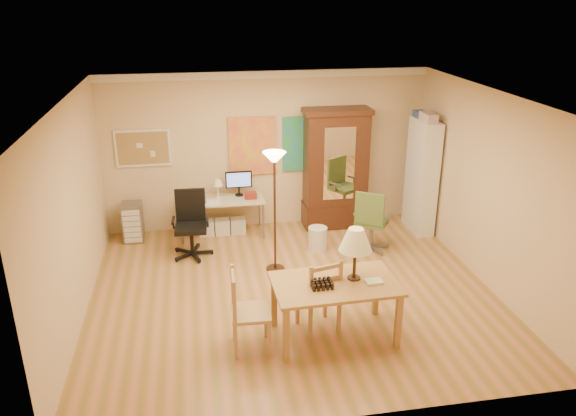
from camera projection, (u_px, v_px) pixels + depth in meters
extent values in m
plane|color=olive|center=(292.00, 292.00, 7.80)|extent=(5.50, 5.50, 0.00)
cube|color=white|center=(266.00, 74.00, 9.09)|extent=(5.50, 0.08, 0.12)
cube|color=#9A7948|center=(143.00, 148.00, 9.19)|extent=(0.90, 0.04, 0.62)
cube|color=yellow|center=(252.00, 146.00, 9.50)|extent=(0.80, 0.04, 1.00)
cube|color=teal|center=(304.00, 144.00, 9.64)|extent=(0.75, 0.04, 0.95)
cube|color=olive|center=(335.00, 284.00, 6.57)|extent=(1.49, 0.93, 0.04)
cube|color=olive|center=(286.00, 335.00, 6.24)|extent=(0.07, 0.07, 0.69)
cube|color=olive|center=(398.00, 321.00, 6.49)|extent=(0.07, 0.07, 0.69)
cube|color=olive|center=(274.00, 301.00, 6.91)|extent=(0.07, 0.07, 0.69)
cube|color=olive|center=(376.00, 290.00, 7.17)|extent=(0.07, 0.07, 0.69)
cylinder|color=black|center=(354.00, 278.00, 6.65)|extent=(0.16, 0.16, 0.02)
cylinder|color=black|center=(354.00, 264.00, 6.58)|extent=(0.04, 0.04, 0.39)
cone|color=#F8F1C2|center=(356.00, 240.00, 6.47)|extent=(0.39, 0.39, 0.27)
cube|color=silver|center=(374.00, 282.00, 6.55)|extent=(0.20, 0.15, 0.03)
cube|color=black|center=(321.00, 284.00, 6.45)|extent=(0.28, 0.22, 0.08)
cube|color=#A5864B|center=(318.00, 295.00, 6.83)|extent=(0.54, 0.53, 0.04)
cube|color=#A5864B|center=(325.00, 301.00, 7.15)|extent=(0.05, 0.05, 0.44)
cube|color=#A5864B|center=(297.00, 308.00, 7.00)|extent=(0.05, 0.05, 0.44)
cube|color=#A5864B|center=(339.00, 316.00, 6.84)|extent=(0.05, 0.05, 0.44)
cube|color=#A5864B|center=(310.00, 323.00, 6.69)|extent=(0.05, 0.05, 0.44)
cube|color=#A5864B|center=(340.00, 280.00, 6.66)|extent=(0.05, 0.05, 0.51)
cube|color=#A5864B|center=(311.00, 286.00, 6.51)|extent=(0.05, 0.05, 0.51)
cube|color=#A5864B|center=(326.00, 279.00, 6.57)|extent=(0.38, 0.12, 0.05)
cube|color=#A5864B|center=(251.00, 313.00, 6.44)|extent=(0.46, 0.48, 0.04)
cube|color=#A5864B|center=(269.00, 339.00, 6.37)|extent=(0.04, 0.04, 0.45)
cube|color=#A5864B|center=(266.00, 320.00, 6.73)|extent=(0.04, 0.04, 0.45)
cube|color=#A5864B|center=(236.00, 342.00, 6.32)|extent=(0.04, 0.04, 0.45)
cube|color=#A5864B|center=(234.00, 323.00, 6.69)|extent=(0.04, 0.04, 0.45)
cube|color=#A5864B|center=(234.00, 303.00, 6.13)|extent=(0.04, 0.04, 0.52)
cube|color=#A5864B|center=(233.00, 285.00, 6.50)|extent=(0.04, 0.04, 0.52)
cube|color=#A5864B|center=(233.00, 290.00, 6.30)|extent=(0.05, 0.40, 0.05)
cylinder|color=#3E2718|center=(275.00, 269.00, 8.43)|extent=(0.27, 0.27, 0.03)
cylinder|color=#3E2718|center=(275.00, 215.00, 8.11)|extent=(0.04, 0.04, 1.72)
cone|color=#FFE0A5|center=(274.00, 157.00, 7.79)|extent=(0.33, 0.33, 0.14)
cube|color=tan|center=(221.00, 200.00, 9.38)|extent=(1.43, 0.63, 0.03)
cylinder|color=slate|center=(182.00, 227.00, 9.15)|extent=(0.03, 0.03, 0.63)
cylinder|color=slate|center=(263.00, 221.00, 9.36)|extent=(0.03, 0.03, 0.63)
cylinder|color=slate|center=(182.00, 215.00, 9.64)|extent=(0.03, 0.03, 0.63)
cylinder|color=slate|center=(259.00, 210.00, 9.85)|extent=(0.03, 0.03, 0.63)
cube|color=black|center=(197.00, 201.00, 9.27)|extent=(0.29, 0.20, 0.01)
cube|color=black|center=(196.00, 193.00, 9.37)|extent=(0.29, 0.05, 0.19)
cube|color=black|center=(239.00, 179.00, 9.44)|extent=(0.45, 0.04, 0.29)
cone|color=#F8F1C2|center=(218.00, 183.00, 9.35)|extent=(0.18, 0.18, 0.11)
cube|color=silver|center=(214.00, 202.00, 9.23)|extent=(0.22, 0.29, 0.01)
cube|color=maroon|center=(251.00, 195.00, 9.39)|extent=(0.20, 0.14, 0.11)
cube|color=white|center=(207.00, 228.00, 9.56)|extent=(0.25, 0.21, 0.27)
cube|color=white|center=(222.00, 227.00, 9.61)|extent=(0.25, 0.21, 0.27)
cube|color=silver|center=(238.00, 226.00, 9.65)|extent=(0.25, 0.21, 0.27)
cylinder|color=black|center=(192.00, 241.00, 8.77)|extent=(0.06, 0.06, 0.40)
cube|color=black|center=(191.00, 228.00, 8.69)|extent=(0.50, 0.48, 0.07)
cube|color=black|center=(190.00, 205.00, 8.78)|extent=(0.46, 0.07, 0.52)
cube|color=black|center=(173.00, 220.00, 8.60)|extent=(0.05, 0.30, 0.03)
cube|color=black|center=(207.00, 219.00, 8.67)|extent=(0.05, 0.30, 0.03)
cylinder|color=slate|center=(371.00, 235.00, 9.02)|extent=(0.06, 0.06, 0.40)
cube|color=#52682E|center=(372.00, 222.00, 8.94)|extent=(0.64, 0.64, 0.07)
cube|color=#52682E|center=(369.00, 209.00, 8.64)|extent=(0.41, 0.28, 0.51)
cube|color=slate|center=(388.00, 216.00, 8.80)|extent=(0.19, 0.27, 0.03)
cube|color=slate|center=(357.00, 211.00, 8.98)|extent=(0.19, 0.27, 0.03)
cube|color=slate|center=(133.00, 222.00, 9.32)|extent=(0.32, 0.37, 0.64)
cube|color=silver|center=(132.00, 226.00, 9.14)|extent=(0.28, 0.02, 0.55)
cube|color=#32180D|center=(335.00, 171.00, 9.67)|extent=(1.06, 0.48, 2.02)
cube|color=#32180D|center=(334.00, 213.00, 9.96)|extent=(1.10, 0.52, 0.40)
cube|color=white|center=(339.00, 164.00, 9.38)|extent=(0.53, 0.01, 1.25)
cube|color=#32180D|center=(337.00, 111.00, 9.29)|extent=(1.13, 0.54, 0.08)
cube|color=white|center=(422.00, 176.00, 9.50)|extent=(0.29, 0.78, 1.94)
cube|color=#993333|center=(420.00, 207.00, 9.55)|extent=(0.17, 0.39, 0.23)
cube|color=#334C99|center=(418.00, 137.00, 9.44)|extent=(0.17, 0.27, 0.19)
cylinder|color=silver|center=(318.00, 239.00, 9.01)|extent=(0.31, 0.31, 0.38)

